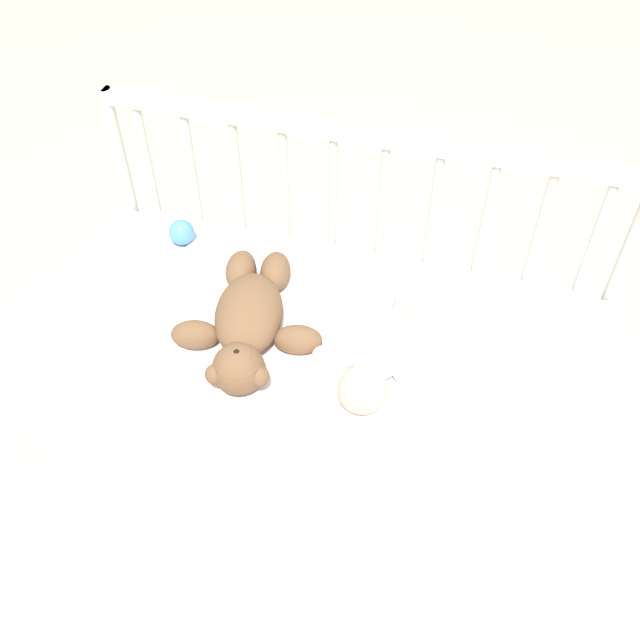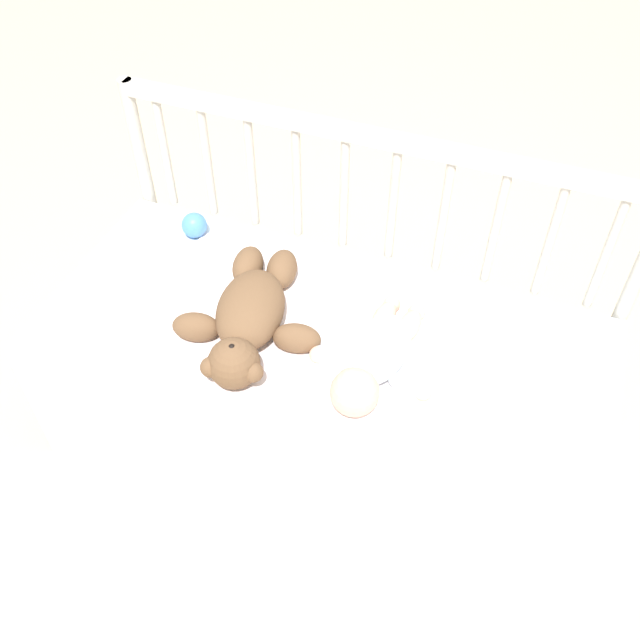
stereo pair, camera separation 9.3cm
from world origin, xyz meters
TOP-DOWN VIEW (x-y plane):
  - ground_plane at (0.00, 0.00)m, footprint 12.00×12.00m
  - crib_mattress at (0.00, 0.00)m, footprint 1.34×0.60m
  - crib_rail at (0.00, 0.32)m, footprint 1.34×0.04m
  - blanket at (-0.02, -0.02)m, footprint 0.81×0.51m
  - teddy_bear at (-0.16, -0.05)m, footprint 0.35×0.46m
  - baby at (0.15, -0.05)m, footprint 0.29×0.38m
  - toy_ball at (-0.44, 0.22)m, footprint 0.07×0.07m

SIDE VIEW (x-z plane):
  - ground_plane at x=0.00m, z-range 0.00..0.00m
  - crib_mattress at x=0.00m, z-range 0.00..0.43m
  - blanket at x=-0.02m, z-range 0.43..0.44m
  - toy_ball at x=-0.44m, z-range 0.43..0.50m
  - baby at x=0.15m, z-range 0.42..0.52m
  - teddy_bear at x=-0.16m, z-range 0.42..0.54m
  - crib_rail at x=0.00m, z-range 0.17..0.96m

